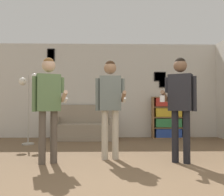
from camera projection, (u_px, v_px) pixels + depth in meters
The scene contains 8 objects.
ground_plane at pixel (145, 196), 2.50m from camera, with size 20.00×20.00×0.00m, color brown.
wall_back at pixel (120, 90), 7.22m from camera, with size 8.02×0.08×2.70m.
couch at pixel (84, 128), 6.75m from camera, with size 1.63×0.80×0.93m.
bookshelf at pixel (168, 117), 7.01m from camera, with size 0.88×0.30×1.16m.
floor_lamp at pixel (29, 91), 5.87m from camera, with size 0.47×0.28×1.67m.
person_player_foreground_left at pixel (48, 98), 3.93m from camera, with size 0.58×0.40×1.67m.
person_player_foreground_center at pixel (110, 98), 4.24m from camera, with size 0.51×0.44×1.68m.
person_watcher_holding_cup at pixel (180, 98), 3.97m from camera, with size 0.58×0.35×1.67m.
Camera 1 is at (-0.39, -2.52, 0.90)m, focal length 40.00 mm.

